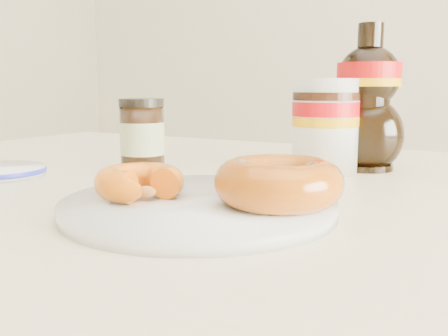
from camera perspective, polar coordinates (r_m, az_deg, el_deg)
The scene contains 7 objects.
dining_table at distance 0.61m, azimuth 3.61°, elevation -9.84°, with size 1.40×0.90×0.75m.
plate at distance 0.47m, azimuth -2.91°, elevation -4.25°, with size 0.26×0.26×0.01m.
donut_bitten at distance 0.48m, azimuth -9.61°, elevation -1.58°, with size 0.08×0.08×0.03m, color orange.
donut_whole at distance 0.44m, azimuth 6.24°, elevation -1.62°, with size 0.11×0.11×0.04m, color #924E09.
nutella_jar at distance 0.70m, azimuth 11.49°, elevation 5.15°, with size 0.09×0.09×0.13m.
syrup_bottle at distance 0.73m, azimuth 16.11°, elevation 7.71°, with size 0.10×0.09×0.20m, color black, non-canonical shape.
dark_jar at distance 0.71m, azimuth -9.33°, elevation 3.69°, with size 0.06×0.06×0.10m.
Camera 1 is at (0.24, -0.42, 0.87)m, focal length 40.00 mm.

